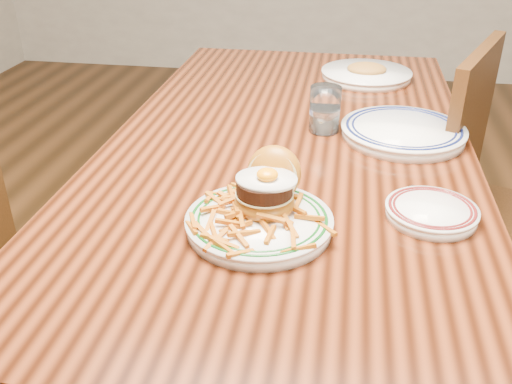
% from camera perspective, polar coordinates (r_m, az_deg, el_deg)
% --- Properties ---
extents(floor, '(6.00, 6.00, 0.00)m').
position_cam_1_polar(floor, '(1.80, 2.63, -17.32)').
color(floor, black).
rests_on(floor, ground).
extents(table, '(0.85, 1.60, 0.75)m').
position_cam_1_polar(table, '(1.40, 3.22, 1.88)').
color(table, black).
rests_on(table, floor).
extents(chair_right, '(0.56, 0.56, 0.93)m').
position_cam_1_polar(chair_right, '(1.70, 23.26, -1.70)').
color(chair_right, '#42240D').
rests_on(chair_right, floor).
extents(main_plate, '(0.26, 0.27, 0.13)m').
position_cam_1_polar(main_plate, '(1.00, 0.58, -1.68)').
color(main_plate, white).
rests_on(main_plate, table).
extents(side_plate, '(0.17, 0.17, 0.03)m').
position_cam_1_polar(side_plate, '(1.08, 17.15, -1.84)').
color(side_plate, white).
rests_on(side_plate, table).
extents(rear_plate, '(0.29, 0.29, 0.03)m').
position_cam_1_polar(rear_plate, '(1.41, 14.50, 5.93)').
color(rear_plate, white).
rests_on(rear_plate, table).
extents(water_glass, '(0.07, 0.07, 0.11)m').
position_cam_1_polar(water_glass, '(1.41, 6.89, 7.95)').
color(water_glass, white).
rests_on(water_glass, table).
extents(far_plate, '(0.28, 0.28, 0.05)m').
position_cam_1_polar(far_plate, '(1.84, 10.97, 11.54)').
color(far_plate, white).
rests_on(far_plate, table).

